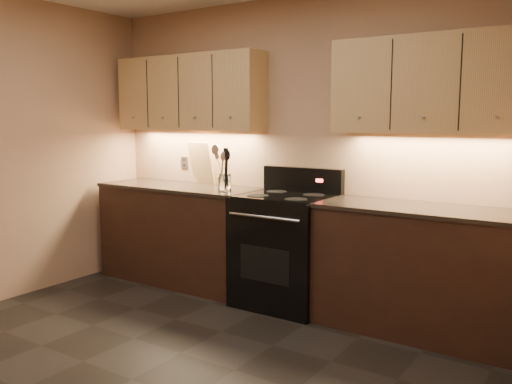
% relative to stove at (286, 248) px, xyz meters
% --- Properties ---
extents(floor, '(4.00, 4.00, 0.00)m').
position_rel_stove_xyz_m(floor, '(-0.08, -1.68, -0.48)').
color(floor, black).
rests_on(floor, ground).
extents(wall_back, '(4.00, 0.04, 2.60)m').
position_rel_stove_xyz_m(wall_back, '(-0.08, 0.32, 0.82)').
color(wall_back, tan).
rests_on(wall_back, ground).
extents(wall_right, '(0.04, 4.00, 2.60)m').
position_rel_stove_xyz_m(wall_right, '(1.92, -1.68, 0.82)').
color(wall_right, tan).
rests_on(wall_right, ground).
extents(counter_left, '(1.62, 0.62, 0.93)m').
position_rel_stove_xyz_m(counter_left, '(-1.18, 0.02, -0.01)').
color(counter_left, black).
rests_on(counter_left, ground).
extents(counter_right, '(1.46, 0.62, 0.93)m').
position_rel_stove_xyz_m(counter_right, '(1.10, 0.02, -0.01)').
color(counter_right, black).
rests_on(counter_right, ground).
extents(stove, '(0.76, 0.68, 1.14)m').
position_rel_stove_xyz_m(stove, '(0.00, 0.00, 0.00)').
color(stove, black).
rests_on(stove, ground).
extents(upper_cab_left, '(1.60, 0.30, 0.70)m').
position_rel_stove_xyz_m(upper_cab_left, '(-1.18, 0.17, 1.32)').
color(upper_cab_left, tan).
rests_on(upper_cab_left, wall_back).
extents(upper_cab_right, '(1.44, 0.30, 0.70)m').
position_rel_stove_xyz_m(upper_cab_right, '(1.10, 0.17, 1.32)').
color(upper_cab_right, tan).
rests_on(upper_cab_right, wall_back).
extents(outlet_plate, '(0.08, 0.01, 0.12)m').
position_rel_stove_xyz_m(outlet_plate, '(-1.38, 0.31, 0.64)').
color(outlet_plate, '#B2B5BA').
rests_on(outlet_plate, wall_back).
extents(utensil_crock, '(0.13, 0.13, 0.15)m').
position_rel_stove_xyz_m(utensil_crock, '(-0.60, -0.05, 0.52)').
color(utensil_crock, white).
rests_on(utensil_crock, counter_left).
extents(cutting_board, '(0.34, 0.17, 0.41)m').
position_rel_stove_xyz_m(cutting_board, '(-1.12, 0.27, 0.65)').
color(cutting_board, tan).
rests_on(cutting_board, counter_left).
extents(wooden_spoon, '(0.11, 0.07, 0.33)m').
position_rel_stove_xyz_m(wooden_spoon, '(-0.64, -0.06, 0.63)').
color(wooden_spoon, tan).
rests_on(wooden_spoon, utensil_crock).
extents(black_spoon, '(0.11, 0.10, 0.35)m').
position_rel_stove_xyz_m(black_spoon, '(-0.60, -0.03, 0.64)').
color(black_spoon, black).
rests_on(black_spoon, utensil_crock).
extents(black_turner, '(0.10, 0.12, 0.38)m').
position_rel_stove_xyz_m(black_turner, '(-0.59, -0.06, 0.65)').
color(black_turner, black).
rests_on(black_turner, utensil_crock).
extents(steel_spatula, '(0.22, 0.11, 0.35)m').
position_rel_stove_xyz_m(steel_spatula, '(-0.58, -0.04, 0.64)').
color(steel_spatula, silver).
rests_on(steel_spatula, utensil_crock).
extents(steel_skimmer, '(0.26, 0.13, 0.40)m').
position_rel_stove_xyz_m(steel_skimmer, '(-0.57, -0.06, 0.67)').
color(steel_skimmer, silver).
rests_on(steel_skimmer, utensil_crock).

